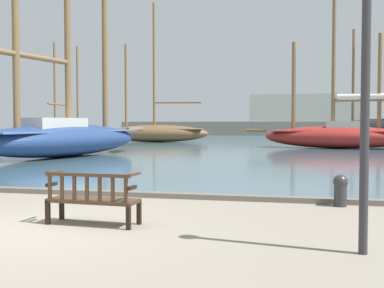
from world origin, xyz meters
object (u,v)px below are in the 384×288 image
Objects in this scene: mooring_bollard at (340,189)px; sailboat_nearest_port at (67,129)px; park_bench at (92,198)px; lamp_post at (366,72)px; sailboat_centre_channel at (338,133)px; sailboat_far_starboard at (156,132)px; sailboat_mid_port at (64,132)px.

sailboat_nearest_port is at bearing 125.09° from mooring_bollard.
park_bench is 0.41× the size of lamp_post.
sailboat_centre_channel is 16.43m from sailboat_far_starboard.
park_bench is at bearing -62.07° from sailboat_nearest_port.
sailboat_far_starboard is at bearing 111.38° from lamp_post.
sailboat_centre_channel is (25.54, -11.59, -0.10)m from sailboat_nearest_port.
sailboat_centre_channel reaches higher than mooring_bollard.
sailboat_far_starboard is 17.79× the size of mooring_bollard.
lamp_post is (12.44, -15.39, 1.16)m from sailboat_mid_port.
sailboat_nearest_port is 28.04m from sailboat_centre_channel.
lamp_post reaches higher than mooring_bollard.
sailboat_nearest_port is at bearing 155.59° from sailboat_centre_channel.
sailboat_far_starboard is at bearing 153.70° from sailboat_centre_channel.
sailboat_far_starboard is at bearing 105.07° from park_bench.
sailboat_centre_channel is 0.91× the size of sailboat_far_starboard.
sailboat_mid_port reaches higher than sailboat_far_starboard.
sailboat_nearest_port is 17.12× the size of mooring_bollard.
sailboat_mid_port is (-8.09, 14.47, 0.82)m from park_bench.
park_bench is at bearing -146.58° from mooring_bollard.
lamp_post is (-0.00, -3.79, 2.08)m from mooring_bollard.
sailboat_mid_port is at bearing -142.08° from sailboat_centre_channel.
sailboat_mid_port is 1.24× the size of sailboat_far_starboard.
park_bench is 5.22m from mooring_bollard.
sailboat_centre_channel is at bearing -24.41° from sailboat_nearest_port.
park_bench is 0.11× the size of sailboat_mid_port.
sailboat_mid_port is at bearing 119.21° from park_bench.
mooring_bollard is 0.17× the size of lamp_post.
mooring_bollard is at bearing -94.01° from sailboat_centre_channel.
sailboat_nearest_port is 2.89× the size of lamp_post.
mooring_bollard is (-1.58, -22.51, -0.70)m from sailboat_centre_channel.
mooring_bollard is at bearing -54.91° from sailboat_nearest_port.
sailboat_centre_channel is 22.58m from mooring_bollard.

